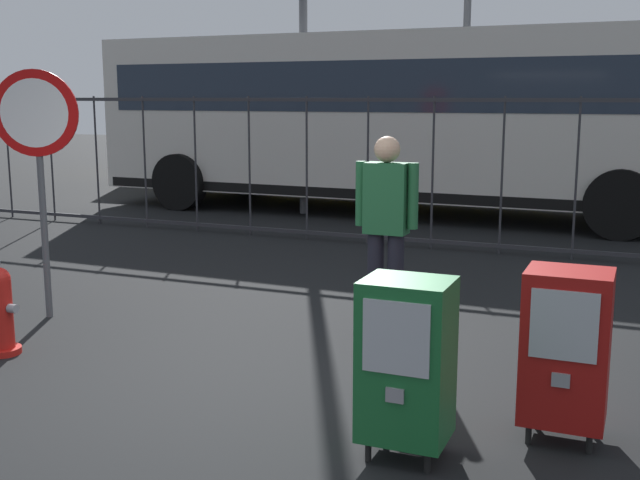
{
  "coord_description": "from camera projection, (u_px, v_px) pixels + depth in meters",
  "views": [
    {
      "loc": [
        2.61,
        -4.32,
        1.99
      ],
      "look_at": [
        0.3,
        1.2,
        0.9
      ],
      "focal_mm": 44.2,
      "sensor_mm": 36.0,
      "label": 1
    }
  ],
  "objects": [
    {
      "name": "newspaper_box_primary",
      "position": [
        406.0,
        359.0,
        4.32
      ],
      "size": [
        0.48,
        0.42,
        1.02
      ],
      "color": "black",
      "rests_on": "ground_plane"
    },
    {
      "name": "pedestrian",
      "position": [
        386.0,
        222.0,
        6.65
      ],
      "size": [
        0.55,
        0.22,
        1.67
      ],
      "color": "black",
      "rests_on": "ground_plane"
    },
    {
      "name": "bus_far",
      "position": [
        352.0,
        109.0,
        18.81
      ],
      "size": [
        10.56,
        3.01,
        3.0
      ],
      "rotation": [
        0.0,
        0.0,
        0.03
      ],
      "color": "gold",
      "rests_on": "ground_plane"
    },
    {
      "name": "fire_hydrant",
      "position": [
        0.0,
        311.0,
        6.13
      ],
      "size": [
        0.33,
        0.32,
        0.75
      ],
      "color": "red",
      "rests_on": "ground_plane"
    },
    {
      "name": "bus_near",
      "position": [
        400.0,
        113.0,
        13.41
      ],
      "size": [
        10.55,
        2.97,
        3.0
      ],
      "rotation": [
        0.0,
        0.0,
        -0.02
      ],
      "color": "beige",
      "rests_on": "ground_plane"
    },
    {
      "name": "fence_barrier",
      "position": [
        433.0,
        172.0,
        10.29
      ],
      "size": [
        18.03,
        0.04,
        2.0
      ],
      "color": "#2D2D33",
      "rests_on": "ground_plane"
    },
    {
      "name": "newspaper_box_secondary",
      "position": [
        566.0,
        346.0,
        4.55
      ],
      "size": [
        0.48,
        0.42,
        1.02
      ],
      "color": "black",
      "rests_on": "ground_plane"
    },
    {
      "name": "ground_plane",
      "position": [
        210.0,
        399.0,
        5.27
      ],
      "size": [
        60.0,
        60.0,
        0.0
      ],
      "primitive_type": "plane",
      "color": "black"
    },
    {
      "name": "stop_sign",
      "position": [
        38.0,
        142.0,
        6.93
      ],
      "size": [
        0.71,
        0.31,
        2.23
      ],
      "color": "#4C4F54",
      "rests_on": "ground_plane"
    }
  ]
}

